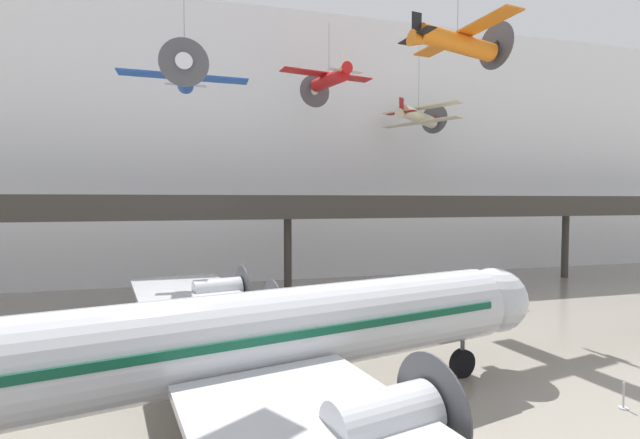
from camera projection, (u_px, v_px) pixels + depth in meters
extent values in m
cube|color=white|center=(274.00, 147.00, 45.14)|extent=(140.00, 3.00, 27.79)
cube|color=#38332D|center=(290.00, 213.00, 37.12)|extent=(110.00, 3.20, 0.90)
cube|color=#38332D|center=(293.00, 202.00, 35.58)|extent=(110.00, 0.12, 1.10)
cylinder|color=#38332D|center=(288.00, 255.00, 38.22)|extent=(0.70, 0.70, 6.73)
cylinder|color=#38332D|center=(565.00, 246.00, 45.90)|extent=(0.70, 0.70, 6.73)
cylinder|color=silver|center=(222.00, 340.00, 14.81)|extent=(24.52, 8.30, 3.17)
sphere|color=silver|center=(494.00, 300.00, 20.89)|extent=(3.11, 3.11, 3.11)
cube|color=#0F4C33|center=(222.00, 331.00, 14.79)|extent=(22.87, 8.00, 0.29)
cube|color=silver|center=(195.00, 301.00, 23.58)|extent=(8.87, 16.46, 0.28)
cylinder|color=silver|center=(243.00, 311.00, 21.30)|extent=(3.10, 2.09, 1.52)
cylinder|color=#4C4C51|center=(272.00, 307.00, 22.00)|extent=(0.68, 2.84, 2.89)
cylinder|color=silver|center=(217.00, 291.00, 26.02)|extent=(3.10, 2.09, 1.52)
cylinder|color=#4C4C51|center=(242.00, 288.00, 26.73)|extent=(0.68, 2.84, 2.89)
cylinder|color=silver|center=(383.00, 421.00, 10.70)|extent=(3.10, 2.09, 1.52)
cylinder|color=#4C4C51|center=(431.00, 407.00, 11.40)|extent=(0.68, 2.84, 2.89)
cylinder|color=#4C4C51|center=(462.00, 350.00, 20.06)|extent=(0.20, 0.20, 1.21)
cylinder|color=black|center=(462.00, 363.00, 20.09)|extent=(1.35, 0.65, 1.30)
cylinder|color=#4C4C51|center=(214.00, 374.00, 17.29)|extent=(0.20, 0.20, 1.21)
cylinder|color=black|center=(214.00, 389.00, 17.32)|extent=(1.35, 0.65, 1.30)
cylinder|color=#4C4C51|center=(253.00, 436.00, 12.78)|extent=(0.20, 0.20, 1.21)
cylinder|color=beige|center=(418.00, 117.00, 42.34)|extent=(5.42, 3.93, 1.57)
cone|color=maroon|center=(433.00, 119.00, 44.44)|extent=(1.33, 1.37, 1.04)
cylinder|color=#4C4C51|center=(434.00, 119.00, 44.58)|extent=(1.60, 2.58, 3.00)
cone|color=beige|center=(403.00, 115.00, 40.39)|extent=(1.85, 1.66, 1.09)
cube|color=beige|center=(420.00, 108.00, 42.54)|extent=(5.56, 7.90, 0.10)
cube|color=beige|center=(420.00, 122.00, 42.61)|extent=(5.56, 7.90, 0.10)
cube|color=maroon|center=(401.00, 105.00, 40.10)|extent=(0.61, 0.41, 1.39)
cube|color=maroon|center=(401.00, 113.00, 40.13)|extent=(2.15, 2.92, 0.06)
cylinder|color=slate|center=(419.00, 79.00, 42.17)|extent=(0.04, 0.04, 6.36)
cylinder|color=#1E4CAD|center=(185.00, 73.00, 28.55)|extent=(1.30, 5.54, 1.50)
cone|color=white|center=(184.00, 63.00, 25.82)|extent=(1.04, 0.94, 1.02)
cylinder|color=#4C4C51|center=(184.00, 62.00, 25.63)|extent=(2.93, 0.13, 2.93)
cone|color=#1E4CAD|center=(185.00, 81.00, 31.08)|extent=(1.01, 1.55, 1.06)
cube|color=#1E4CAD|center=(185.00, 77.00, 28.24)|extent=(8.27, 1.59, 0.10)
cube|color=white|center=(185.00, 75.00, 31.38)|extent=(0.08, 0.67, 1.35)
cube|color=white|center=(186.00, 85.00, 31.41)|extent=(2.95, 0.76, 0.06)
cylinder|color=slate|center=(184.00, 18.00, 28.38)|extent=(0.04, 0.04, 6.12)
cylinder|color=red|center=(329.00, 80.00, 36.73)|extent=(2.03, 5.67, 1.54)
cone|color=silver|center=(316.00, 91.00, 39.37)|extent=(1.16, 1.07, 1.02)
cylinder|color=#4C4C51|center=(315.00, 91.00, 39.55)|extent=(2.93, 0.52, 2.96)
cone|color=red|center=(343.00, 69.00, 34.28)|extent=(1.21, 1.68, 1.07)
cube|color=red|center=(327.00, 75.00, 37.01)|extent=(8.41, 2.68, 0.10)
cube|color=silver|center=(345.00, 62.00, 33.95)|extent=(0.17, 0.67, 1.37)
cube|color=silver|center=(345.00, 71.00, 33.98)|extent=(3.03, 1.14, 0.06)
cylinder|color=slate|center=(329.00, 48.00, 36.61)|extent=(0.04, 0.04, 4.35)
cylinder|color=orange|center=(457.00, 43.00, 30.00)|extent=(6.47, 2.16, 1.81)
cone|color=black|center=(493.00, 46.00, 31.26)|extent=(1.19, 1.30, 1.17)
cylinder|color=#4C4C51|center=(496.00, 46.00, 31.34)|extent=(0.51, 3.35, 3.38)
cone|color=orange|center=(421.00, 41.00, 28.84)|extent=(1.90, 1.34, 1.24)
cube|color=orange|center=(462.00, 35.00, 30.12)|extent=(2.82, 9.59, 0.10)
cube|color=black|center=(417.00, 24.00, 28.65)|extent=(0.76, 0.16, 1.56)
cube|color=black|center=(417.00, 36.00, 28.68)|extent=(1.22, 3.45, 0.06)
cylinder|color=slate|center=(458.00, 8.00, 29.89)|extent=(0.04, 0.04, 3.55)
cylinder|color=#B2B5BA|center=(623.00, 408.00, 17.06)|extent=(0.36, 0.36, 0.04)
cylinder|color=#B2B5BA|center=(624.00, 396.00, 17.04)|extent=(0.07, 0.07, 0.95)
sphere|color=#B2B5BA|center=(624.00, 383.00, 17.01)|extent=(0.10, 0.10, 0.10)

